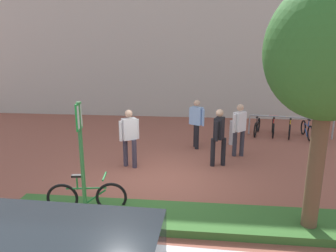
% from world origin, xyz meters
% --- Properties ---
extents(ground_plane, '(60.00, 60.00, 0.00)m').
position_xyz_m(ground_plane, '(0.00, 0.00, 0.00)').
color(ground_plane, brown).
extents(building_facade, '(28.00, 1.20, 10.00)m').
position_xyz_m(building_facade, '(0.00, 8.67, 5.00)').
color(building_facade, '#B2ADA3').
rests_on(building_facade, ground).
extents(planter_strip, '(7.00, 1.10, 0.16)m').
position_xyz_m(planter_strip, '(0.65, -1.98, 0.08)').
color(planter_strip, '#336028').
rests_on(planter_strip, ground).
extents(tree_sidewalk, '(2.12, 2.12, 4.52)m').
position_xyz_m(tree_sidewalk, '(3.14, -2.09, 3.31)').
color(tree_sidewalk, brown).
rests_on(tree_sidewalk, ground).
extents(parking_sign_post, '(0.08, 0.36, 2.40)m').
position_xyz_m(parking_sign_post, '(-1.24, -1.98, 1.57)').
color(parking_sign_post, '#2D7238').
rests_on(parking_sign_post, ground).
extents(bike_at_sign, '(1.67, 0.43, 0.86)m').
position_xyz_m(bike_at_sign, '(-1.26, -1.81, 0.35)').
color(bike_at_sign, black).
rests_on(bike_at_sign, ground).
extents(bike_rack_cluster, '(3.18, 1.83, 0.83)m').
position_xyz_m(bike_rack_cluster, '(4.68, 4.77, 0.35)').
color(bike_rack_cluster, '#99999E').
rests_on(bike_rack_cluster, ground).
extents(bollard_steel, '(0.16, 0.16, 0.90)m').
position_xyz_m(bollard_steel, '(2.24, 3.41, 0.45)').
color(bollard_steel, '#ADADB2').
rests_on(bollard_steel, ground).
extents(person_suited_dark, '(0.46, 0.59, 1.72)m').
position_xyz_m(person_suited_dark, '(1.63, 1.22, 0.98)').
color(person_suited_dark, black).
rests_on(person_suited_dark, ground).
extents(person_shirt_blue, '(0.54, 0.41, 1.72)m').
position_xyz_m(person_shirt_blue, '(0.96, 2.90, 0.98)').
color(person_shirt_blue, black).
rests_on(person_shirt_blue, ground).
extents(person_casual_tan, '(0.52, 0.42, 1.72)m').
position_xyz_m(person_casual_tan, '(-0.96, 0.85, 0.98)').
color(person_casual_tan, '#383342').
rests_on(person_casual_tan, ground).
extents(person_shirt_white, '(0.45, 0.46, 1.72)m').
position_xyz_m(person_shirt_white, '(2.34, 2.17, 0.98)').
color(person_shirt_white, '#2D2D38').
rests_on(person_shirt_white, ground).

